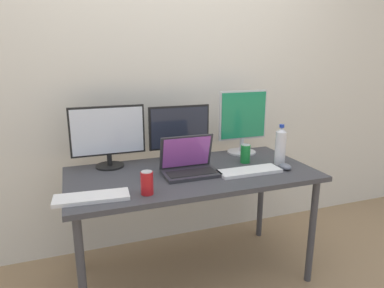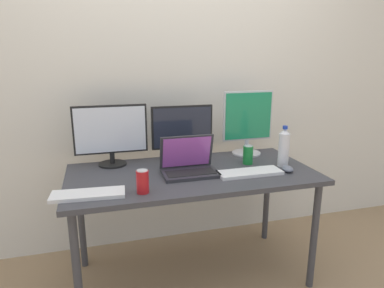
{
  "view_description": "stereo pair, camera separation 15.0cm",
  "coord_description": "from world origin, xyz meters",
  "px_view_note": "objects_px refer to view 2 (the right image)",
  "views": [
    {
      "loc": [
        -0.69,
        -1.9,
        1.45
      ],
      "look_at": [
        0.0,
        0.0,
        0.92
      ],
      "focal_mm": 32.0,
      "sensor_mm": 36.0,
      "label": 1
    },
    {
      "loc": [
        -0.55,
        -1.95,
        1.45
      ],
      "look_at": [
        0.0,
        0.0,
        0.92
      ],
      "focal_mm": 32.0,
      "sensor_mm": 36.0,
      "label": 2
    }
  ],
  "objects_px": {
    "monitor_left": "(111,133)",
    "keyboard_aux": "(88,194)",
    "soda_can_near_keyboard": "(143,182)",
    "work_desk": "(192,182)",
    "monitor_center": "(182,131)",
    "laptop_silver": "(189,165)",
    "keyboard_main": "(250,173)",
    "mouse_by_keyboard": "(288,169)",
    "water_bottle": "(284,148)",
    "soda_can_by_laptop": "(248,155)",
    "monitor_right": "(248,122)"
  },
  "relations": [
    {
      "from": "work_desk",
      "to": "laptop_silver",
      "type": "height_order",
      "value": "laptop_silver"
    },
    {
      "from": "monitor_center",
      "to": "monitor_right",
      "type": "distance_m",
      "value": 0.49
    },
    {
      "from": "monitor_left",
      "to": "mouse_by_keyboard",
      "type": "height_order",
      "value": "monitor_left"
    },
    {
      "from": "keyboard_main",
      "to": "keyboard_aux",
      "type": "xyz_separation_m",
      "value": [
        -0.95,
        -0.08,
        0.0
      ]
    },
    {
      "from": "monitor_center",
      "to": "monitor_right",
      "type": "relative_size",
      "value": 0.92
    },
    {
      "from": "monitor_left",
      "to": "soda_can_near_keyboard",
      "type": "relative_size",
      "value": 3.74
    },
    {
      "from": "work_desk",
      "to": "monitor_center",
      "type": "bearing_deg",
      "value": 88.45
    },
    {
      "from": "monitor_right",
      "to": "soda_can_near_keyboard",
      "type": "distance_m",
      "value": 1.0
    },
    {
      "from": "monitor_left",
      "to": "laptop_silver",
      "type": "xyz_separation_m",
      "value": [
        0.44,
        -0.3,
        -0.16
      ]
    },
    {
      "from": "work_desk",
      "to": "monitor_center",
      "type": "xyz_separation_m",
      "value": [
        0.01,
        0.27,
        0.27
      ]
    },
    {
      "from": "monitor_right",
      "to": "laptop_silver",
      "type": "xyz_separation_m",
      "value": [
        -0.52,
        -0.3,
        -0.19
      ]
    },
    {
      "from": "monitor_left",
      "to": "monitor_center",
      "type": "relative_size",
      "value": 1.11
    },
    {
      "from": "monitor_left",
      "to": "water_bottle",
      "type": "height_order",
      "value": "monitor_left"
    },
    {
      "from": "monitor_left",
      "to": "soda_can_by_laptop",
      "type": "bearing_deg",
      "value": -14.1
    },
    {
      "from": "work_desk",
      "to": "laptop_silver",
      "type": "relative_size",
      "value": 4.54
    },
    {
      "from": "laptop_silver",
      "to": "keyboard_main",
      "type": "bearing_deg",
      "value": -18.18
    },
    {
      "from": "monitor_left",
      "to": "soda_can_near_keyboard",
      "type": "bearing_deg",
      "value": -76.13
    },
    {
      "from": "soda_can_near_keyboard",
      "to": "soda_can_by_laptop",
      "type": "distance_m",
      "value": 0.8
    },
    {
      "from": "monitor_center",
      "to": "keyboard_main",
      "type": "bearing_deg",
      "value": -51.75
    },
    {
      "from": "monitor_right",
      "to": "water_bottle",
      "type": "height_order",
      "value": "monitor_right"
    },
    {
      "from": "mouse_by_keyboard",
      "to": "water_bottle",
      "type": "distance_m",
      "value": 0.15
    },
    {
      "from": "monitor_center",
      "to": "monitor_left",
      "type": "bearing_deg",
      "value": 179.43
    },
    {
      "from": "monitor_left",
      "to": "monitor_right",
      "type": "height_order",
      "value": "monitor_right"
    },
    {
      "from": "monitor_center",
      "to": "water_bottle",
      "type": "distance_m",
      "value": 0.68
    },
    {
      "from": "keyboard_main",
      "to": "water_bottle",
      "type": "relative_size",
      "value": 1.48
    },
    {
      "from": "water_bottle",
      "to": "soda_can_near_keyboard",
      "type": "relative_size",
      "value": 2.13
    },
    {
      "from": "work_desk",
      "to": "keyboard_main",
      "type": "xyz_separation_m",
      "value": [
        0.33,
        -0.14,
        0.08
      ]
    },
    {
      "from": "monitor_left",
      "to": "work_desk",
      "type": "bearing_deg",
      "value": -30.38
    },
    {
      "from": "monitor_left",
      "to": "soda_can_by_laptop",
      "type": "xyz_separation_m",
      "value": [
        0.87,
        -0.22,
        -0.15
      ]
    },
    {
      "from": "water_bottle",
      "to": "work_desk",
      "type": "bearing_deg",
      "value": 175.53
    },
    {
      "from": "monitor_left",
      "to": "mouse_by_keyboard",
      "type": "relative_size",
      "value": 4.87
    },
    {
      "from": "water_bottle",
      "to": "soda_can_by_laptop",
      "type": "bearing_deg",
      "value": 152.99
    },
    {
      "from": "monitor_left",
      "to": "keyboard_aux",
      "type": "bearing_deg",
      "value": -106.86
    },
    {
      "from": "keyboard_main",
      "to": "monitor_right",
      "type": "bearing_deg",
      "value": 68.37
    },
    {
      "from": "monitor_left",
      "to": "soda_can_near_keyboard",
      "type": "distance_m",
      "value": 0.56
    },
    {
      "from": "monitor_center",
      "to": "monitor_right",
      "type": "xyz_separation_m",
      "value": [
        0.49,
        0.01,
        0.04
      ]
    },
    {
      "from": "laptop_silver",
      "to": "mouse_by_keyboard",
      "type": "bearing_deg",
      "value": -12.74
    },
    {
      "from": "water_bottle",
      "to": "soda_can_near_keyboard",
      "type": "distance_m",
      "value": 0.97
    },
    {
      "from": "keyboard_aux",
      "to": "mouse_by_keyboard",
      "type": "xyz_separation_m",
      "value": [
        1.2,
        0.06,
        0.01
      ]
    },
    {
      "from": "monitor_left",
      "to": "keyboard_aux",
      "type": "height_order",
      "value": "monitor_left"
    },
    {
      "from": "monitor_right",
      "to": "laptop_silver",
      "type": "height_order",
      "value": "monitor_right"
    },
    {
      "from": "monitor_left",
      "to": "monitor_right",
      "type": "bearing_deg",
      "value": 0.02
    },
    {
      "from": "laptop_silver",
      "to": "keyboard_aux",
      "type": "distance_m",
      "value": 0.63
    },
    {
      "from": "work_desk",
      "to": "mouse_by_keyboard",
      "type": "bearing_deg",
      "value": -15.17
    },
    {
      "from": "monitor_left",
      "to": "soda_can_by_laptop",
      "type": "relative_size",
      "value": 3.74
    },
    {
      "from": "monitor_center",
      "to": "keyboard_main",
      "type": "distance_m",
      "value": 0.55
    },
    {
      "from": "keyboard_aux",
      "to": "work_desk",
      "type": "bearing_deg",
      "value": 23.8
    },
    {
      "from": "mouse_by_keyboard",
      "to": "monitor_right",
      "type": "bearing_deg",
      "value": 108.64
    },
    {
      "from": "soda_can_by_laptop",
      "to": "monitor_center",
      "type": "bearing_deg",
      "value": 151.54
    },
    {
      "from": "monitor_right",
      "to": "keyboard_main",
      "type": "bearing_deg",
      "value": -111.87
    }
  ]
}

